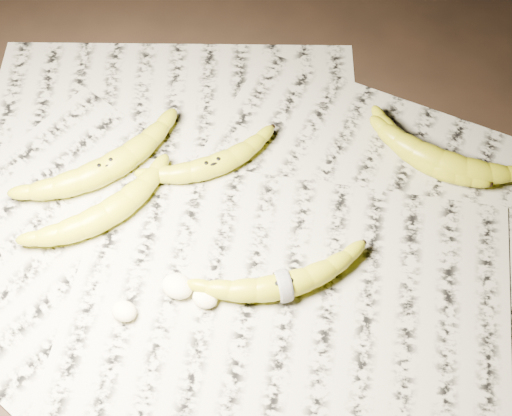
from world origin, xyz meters
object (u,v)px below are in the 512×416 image
at_px(banana_taped, 283,285).
at_px(banana_upper_a, 418,154).
at_px(banana_left_a, 106,167).
at_px(banana_left_b, 106,213).
at_px(banana_center, 212,164).
at_px(banana_upper_b, 441,161).

xyz_separation_m(banana_taped, banana_upper_a, (0.09, 0.26, -0.00)).
relative_size(banana_left_a, banana_upper_a, 1.32).
bearing_deg(banana_left_a, banana_left_b, -117.50).
bearing_deg(banana_center, banana_left_b, -172.63).
bearing_deg(banana_center, banana_left_a, 160.01).
relative_size(banana_left_b, banana_upper_b, 1.01).
relative_size(banana_left_b, banana_center, 1.10).
relative_size(banana_left_a, banana_left_b, 1.15).
distance_m(banana_left_b, banana_upper_a, 0.43).
bearing_deg(banana_upper_a, banana_center, -133.42).
height_order(banana_left_a, banana_taped, banana_left_a).
relative_size(banana_left_b, banana_upper_a, 1.14).
relative_size(banana_center, banana_upper_a, 1.04).
relative_size(banana_center, banana_upper_b, 0.92).
height_order(banana_left_b, banana_center, banana_left_b).
relative_size(banana_center, banana_taped, 0.87).
height_order(banana_center, banana_upper_b, banana_upper_b).
xyz_separation_m(banana_taped, banana_upper_b, (0.12, 0.26, 0.00)).
height_order(banana_left_a, banana_upper_b, same).
height_order(banana_upper_a, banana_upper_b, banana_upper_b).
distance_m(banana_taped, banana_upper_a, 0.28).
height_order(banana_taped, banana_upper_b, banana_upper_b).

